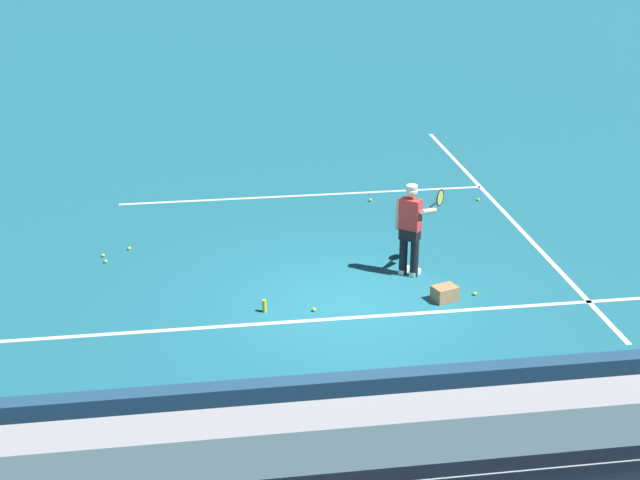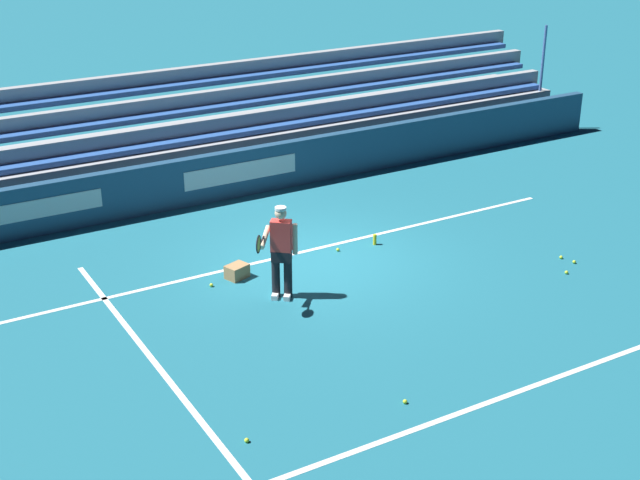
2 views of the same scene
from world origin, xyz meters
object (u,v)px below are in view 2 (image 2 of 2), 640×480
ball_box_cardboard (237,271)px  tennis_ball_midcourt (574,262)px  tennis_ball_near_player (247,440)px  tennis_ball_stray_back (566,272)px  tennis_ball_toward_net (338,250)px  tennis_ball_far_right (405,402)px  tennis_player (281,251)px  water_bottle (375,240)px  tennis_ball_by_box (211,285)px  tennis_ball_on_baseline (561,257)px

ball_box_cardboard → tennis_ball_midcourt: ball_box_cardboard is taller
tennis_ball_near_player → tennis_ball_midcourt: bearing=-166.1°
tennis_ball_stray_back → tennis_ball_toward_net: same height
ball_box_cardboard → tennis_ball_toward_net: (-2.26, -0.09, -0.10)m
ball_box_cardboard → tennis_ball_far_right: bearing=93.4°
tennis_player → water_bottle: bearing=-157.8°
tennis_ball_stray_back → water_bottle: water_bottle is taller
ball_box_cardboard → tennis_ball_stray_back: (-5.44, 2.98, -0.10)m
tennis_ball_by_box → water_bottle: bearing=-178.4°
tennis_ball_far_right → tennis_ball_by_box: same height
tennis_ball_far_right → tennis_ball_toward_net: (-1.96, -5.09, 0.00)m
tennis_player → tennis_ball_on_baseline: (-5.50, 1.31, -0.86)m
tennis_ball_midcourt → tennis_ball_far_right: bearing=22.2°
tennis_ball_stray_back → tennis_ball_on_baseline: same height
tennis_ball_near_player → tennis_ball_toward_net: size_ratio=1.00×
tennis_ball_on_baseline → water_bottle: bearing=-41.1°
tennis_ball_toward_net → tennis_ball_midcourt: bearing=142.5°
tennis_ball_near_player → water_bottle: 6.96m
water_bottle → tennis_ball_far_right: bearing=60.9°
tennis_ball_near_player → tennis_ball_by_box: 4.82m
tennis_ball_midcourt → water_bottle: bearing=-43.7°
tennis_ball_stray_back → water_bottle: 3.80m
ball_box_cardboard → tennis_ball_midcourt: bearing=155.4°
tennis_ball_on_baseline → water_bottle: size_ratio=0.30×
tennis_player → tennis_ball_midcourt: size_ratio=25.98×
tennis_player → tennis_ball_toward_net: 2.42m
tennis_ball_on_baseline → tennis_ball_by_box: 6.82m
tennis_ball_midcourt → tennis_ball_by_box: (6.48, -2.60, 0.00)m
tennis_player → tennis_ball_midcourt: (-5.56, 1.59, -0.86)m
tennis_ball_toward_net → tennis_ball_midcourt: same height
water_bottle → tennis_ball_midcourt: bearing=136.3°
tennis_ball_toward_net → tennis_ball_by_box: size_ratio=1.00×
tennis_ball_toward_net → ball_box_cardboard: bearing=2.3°
tennis_player → ball_box_cardboard: bearing=-72.6°
tennis_ball_near_player → water_bottle: bearing=-137.8°
tennis_ball_stray_back → tennis_ball_on_baseline: 0.69m
tennis_ball_stray_back → tennis_ball_midcourt: bearing=-149.9°
tennis_ball_near_player → tennis_ball_by_box: (-1.51, -4.58, 0.00)m
ball_box_cardboard → tennis_ball_toward_net: size_ratio=6.06×
tennis_ball_stray_back → tennis_ball_on_baseline: (-0.41, -0.56, 0.00)m
tennis_ball_midcourt → tennis_ball_by_box: same height
ball_box_cardboard → water_bottle: size_ratio=1.82×
ball_box_cardboard → tennis_ball_toward_net: ball_box_cardboard is taller
tennis_ball_far_right → tennis_ball_near_player: same height
ball_box_cardboard → tennis_ball_near_player: ball_box_cardboard is taller
tennis_ball_stray_back → tennis_ball_by_box: same height
ball_box_cardboard → tennis_ball_toward_net: bearing=-177.7°
ball_box_cardboard → tennis_ball_by_box: ball_box_cardboard is taller
tennis_ball_far_right → tennis_ball_toward_net: bearing=-111.1°
tennis_player → tennis_ball_stray_back: tennis_player is taller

